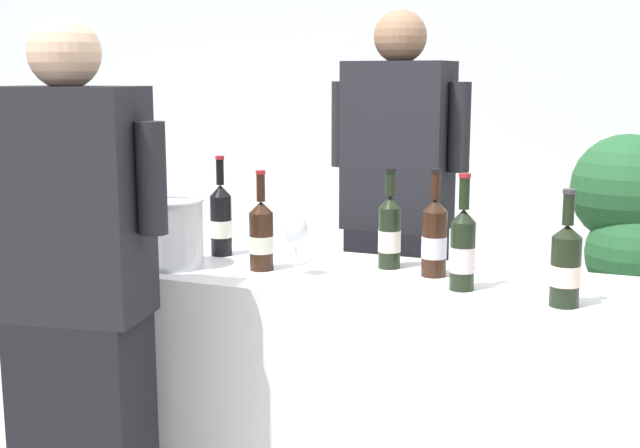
% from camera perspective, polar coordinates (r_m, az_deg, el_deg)
% --- Properties ---
extents(wall_back, '(8.00, 0.10, 2.80)m').
position_cam_1_polar(wall_back, '(5.08, 12.44, 8.62)').
color(wall_back, silver).
rests_on(wall_back, ground_plane).
extents(counter, '(2.33, 0.59, 0.90)m').
position_cam_1_polar(counter, '(2.77, 2.06, -12.51)').
color(counter, white).
rests_on(counter, ground_plane).
extents(wine_bottle_0, '(0.08, 0.08, 0.33)m').
position_cam_1_polar(wine_bottle_0, '(2.59, 7.82, -0.93)').
color(wine_bottle_0, black).
rests_on(wine_bottle_0, counter).
extents(wine_bottle_1, '(0.07, 0.07, 0.32)m').
position_cam_1_polar(wine_bottle_1, '(2.68, 4.78, -0.49)').
color(wine_bottle_1, black).
rests_on(wine_bottle_1, counter).
extents(wine_bottle_2, '(0.08, 0.08, 0.32)m').
position_cam_1_polar(wine_bottle_2, '(2.33, 16.44, -2.69)').
color(wine_bottle_2, black).
rests_on(wine_bottle_2, counter).
extents(wine_bottle_3, '(0.07, 0.07, 0.34)m').
position_cam_1_polar(wine_bottle_3, '(2.88, -6.78, 0.30)').
color(wine_bottle_3, black).
rests_on(wine_bottle_3, counter).
extents(wine_bottle_4, '(0.07, 0.07, 0.34)m').
position_cam_1_polar(wine_bottle_4, '(2.44, 9.72, -1.67)').
color(wine_bottle_4, black).
rests_on(wine_bottle_4, counter).
extents(wine_bottle_5, '(0.08, 0.08, 0.32)m').
position_cam_1_polar(wine_bottle_5, '(2.66, -4.03, -0.77)').
color(wine_bottle_5, black).
rests_on(wine_bottle_5, counter).
extents(wine_glass, '(0.08, 0.08, 0.19)m').
position_cam_1_polar(wine_glass, '(2.57, -1.65, -0.65)').
color(wine_glass, silver).
rests_on(wine_glass, counter).
extents(ice_bucket, '(0.20, 0.20, 0.22)m').
position_cam_1_polar(ice_bucket, '(2.73, -10.01, -0.58)').
color(ice_bucket, silver).
rests_on(ice_bucket, counter).
extents(person_server, '(0.54, 0.25, 1.76)m').
position_cam_1_polar(person_server, '(3.23, 5.27, -1.59)').
color(person_server, black).
rests_on(person_server, ground_plane).
extents(person_guest, '(0.54, 0.30, 1.68)m').
position_cam_1_polar(person_guest, '(2.46, -16.15, -6.74)').
color(person_guest, black).
rests_on(person_guest, ground_plane).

